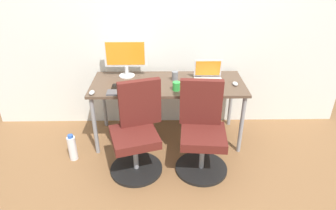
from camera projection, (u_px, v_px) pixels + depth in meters
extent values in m
plane|color=brown|center=(168.00, 137.00, 3.66)|extent=(5.28, 5.28, 0.00)
cube|color=silver|center=(167.00, 22.00, 3.41)|extent=(4.40, 0.04, 2.60)
cube|color=brown|center=(168.00, 84.00, 3.32)|extent=(1.70, 0.68, 0.03)
cylinder|color=gray|center=(95.00, 126.00, 3.23)|extent=(0.04, 0.04, 0.70)
cylinder|color=gray|center=(242.00, 125.00, 3.25)|extent=(0.04, 0.04, 0.70)
cylinder|color=gray|center=(104.00, 101.00, 3.74)|extent=(0.04, 0.04, 0.70)
cylinder|color=gray|center=(231.00, 100.00, 3.76)|extent=(0.04, 0.04, 0.70)
cylinder|color=black|center=(136.00, 169.00, 3.12)|extent=(0.54, 0.54, 0.03)
cylinder|color=gray|center=(136.00, 155.00, 3.03)|extent=(0.05, 0.05, 0.34)
cube|color=#591E19|center=(134.00, 137.00, 2.93)|extent=(0.55, 0.55, 0.09)
cube|color=#591E19|center=(140.00, 103.00, 2.95)|extent=(0.42, 0.19, 0.48)
cylinder|color=black|center=(201.00, 168.00, 3.13)|extent=(0.54, 0.54, 0.03)
cylinder|color=gray|center=(202.00, 154.00, 3.04)|extent=(0.05, 0.05, 0.34)
cube|color=#591E19|center=(203.00, 136.00, 2.94)|extent=(0.48, 0.48, 0.09)
cube|color=#591E19|center=(201.00, 102.00, 2.97)|extent=(0.42, 0.11, 0.48)
cylinder|color=white|center=(72.00, 148.00, 3.23)|extent=(0.09, 0.09, 0.28)
cylinder|color=#2D59B2|center=(70.00, 136.00, 3.15)|extent=(0.06, 0.06, 0.03)
cylinder|color=silver|center=(127.00, 76.00, 3.48)|extent=(0.18, 0.18, 0.01)
cylinder|color=silver|center=(127.00, 71.00, 3.45)|extent=(0.04, 0.04, 0.11)
cube|color=silver|center=(125.00, 53.00, 3.35)|extent=(0.48, 0.03, 0.31)
cube|color=orange|center=(125.00, 54.00, 3.34)|extent=(0.43, 0.00, 0.26)
cube|color=silver|center=(209.00, 82.00, 3.31)|extent=(0.31, 0.22, 0.02)
cube|color=silver|center=(208.00, 68.00, 3.37)|extent=(0.31, 0.04, 0.21)
cube|color=orange|center=(208.00, 68.00, 3.37)|extent=(0.28, 0.03, 0.18)
cube|color=#515156|center=(123.00, 92.00, 3.08)|extent=(0.34, 0.12, 0.02)
cube|color=#B7B7B7|center=(140.00, 85.00, 3.24)|extent=(0.34, 0.12, 0.02)
ellipsoid|color=#B7B7B7|center=(92.00, 92.00, 3.06)|extent=(0.06, 0.10, 0.03)
ellipsoid|color=#B7B7B7|center=(235.00, 84.00, 3.25)|extent=(0.06, 0.10, 0.03)
cylinder|color=green|center=(176.00, 86.00, 3.12)|extent=(0.08, 0.08, 0.09)
cylinder|color=slate|center=(175.00, 76.00, 3.35)|extent=(0.07, 0.07, 0.10)
cube|color=black|center=(198.00, 74.00, 3.52)|extent=(0.07, 0.14, 0.01)
cube|color=black|center=(115.00, 87.00, 3.21)|extent=(0.07, 0.14, 0.01)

